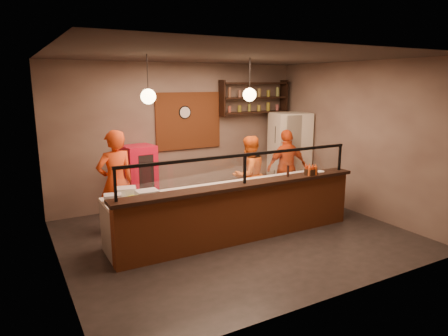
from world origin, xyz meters
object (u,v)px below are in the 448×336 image
wall_clock (185,112)px  red_cooler (140,179)px  condiment_caddy (311,172)px  cook_mid (249,175)px  cook_right (287,167)px  pepper_mill (288,171)px  cook_left (116,182)px  pizza_dough (272,179)px  fridge (289,154)px

wall_clock → red_cooler: (-1.21, -0.31, -1.37)m
condiment_caddy → cook_mid: bearing=111.3°
cook_right → condiment_caddy: 1.65m
cook_mid → pepper_mill: cook_mid is taller
red_cooler → pepper_mill: bearing=-56.7°
wall_clock → cook_left: (-1.95, -1.26, -1.13)m
cook_right → pepper_mill: size_ratio=8.19×
cook_right → pizza_dough: cook_right is taller
cook_left → cook_mid: (2.77, -0.21, -0.13)m
wall_clock → fridge: bearing=-15.4°
wall_clock → fridge: 2.81m
condiment_caddy → red_cooler: bearing=135.5°
cook_left → cook_right: bearing=168.7°
cook_left → pepper_mill: cook_left is taller
red_cooler → condiment_caddy: red_cooler is taller
cook_left → red_cooler: 1.22m
red_cooler → pepper_mill: red_cooler is taller
fridge → condiment_caddy: (-1.16, -2.13, 0.09)m
cook_mid → cook_right: 1.15m
pepper_mill → condiment_caddy: bearing=-11.4°
cook_mid → pizza_dough: (0.06, -0.77, 0.07)m
cook_left → condiment_caddy: cook_left is taller
cook_left → condiment_caddy: bearing=144.1°
pepper_mill → red_cooler: bearing=130.8°
fridge → pizza_dough: (-1.63, -1.55, -0.12)m
pizza_dough → condiment_caddy: 0.77m
cook_left → fridge: fridge is taller
pizza_dough → pepper_mill: bearing=-90.5°
cook_right → fridge: fridge is taller
pizza_dough → fridge: bearing=43.6°
wall_clock → pepper_mill: size_ratio=1.42×
cook_mid → red_cooler: (-2.03, 1.16, -0.10)m
cook_mid → fridge: bearing=-164.4°
cook_right → fridge: size_ratio=0.84×
wall_clock → cook_mid: size_ratio=0.18×
fridge → red_cooler: 3.74m
cook_mid → wall_clock: bearing=-70.4°
red_cooler → fridge: bearing=-13.3°
cook_left → condiment_caddy: 3.65m
wall_clock → pizza_dough: bearing=-68.7°
wall_clock → pepper_mill: bearing=-72.3°
wall_clock → condiment_caddy: bearing=-64.6°
cook_left → cook_mid: bearing=165.0°
cook_left → cook_mid: 2.78m
cook_mid → fridge: (1.69, 0.78, 0.19)m
cook_left → fridge: (4.45, 0.57, 0.05)m
fridge → cook_right: bearing=-118.8°
fridge → condiment_caddy: bearing=-105.7°
pizza_dough → condiment_caddy: (0.47, -0.58, 0.21)m
pizza_dough → cook_left: bearing=160.9°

